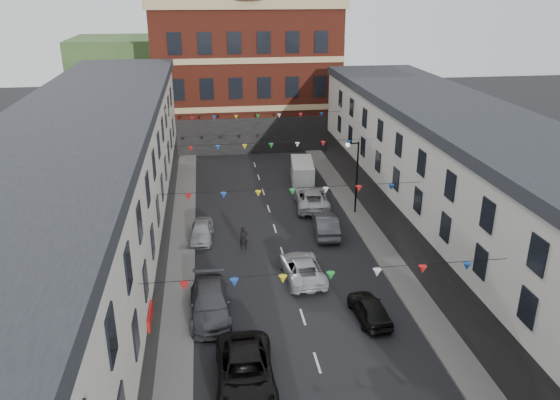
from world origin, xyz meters
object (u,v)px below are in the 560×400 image
car_right_e (326,224)px  car_right_f (312,198)px  street_lamp (354,168)px  car_left_c (245,372)px  car_right_d (370,309)px  moving_car (302,268)px  white_van (302,173)px  car_left_e (202,231)px  pedestrian (244,238)px  car_left_d (210,303)px

car_right_e → car_right_f: size_ratio=0.82×
street_lamp → car_right_e: size_ratio=1.29×
car_left_c → car_right_f: size_ratio=1.01×
car_right_d → car_right_f: bearing=-93.9°
moving_car → white_van: size_ratio=1.01×
street_lamp → car_right_f: 4.70m
car_left_c → moving_car: car_left_c is taller
street_lamp → white_van: size_ratio=1.21×
car_left_c → moving_car: bearing=66.7°
car_left_c → white_van: (7.40, 26.71, 0.30)m
street_lamp → car_right_d: 15.33m
car_left_c → car_right_e: 17.30m
car_left_e → car_right_f: car_right_f is taller
car_left_c → car_right_e: (7.20, 15.73, -0.03)m
moving_car → pedestrian: bearing=-56.0°
car_right_e → car_right_f: 5.40m
car_left_d → car_left_c: bearing=-76.8°
car_left_e → white_van: size_ratio=0.80×
car_left_c → car_right_f: 22.32m
car_right_e → street_lamp: bearing=-124.9°
street_lamp → car_right_d: size_ratio=1.54×
pedestrian → car_right_d: bearing=-59.4°
street_lamp → car_left_e: bearing=-165.4°
car_right_d → car_right_e: bearing=-93.9°
car_right_f → pedestrian: (-6.20, -7.11, 0.06)m
car_right_d → moving_car: bearing=-64.2°
car_right_d → white_van: size_ratio=0.78×
car_left_c → white_van: size_ratio=1.16×
car_right_f → white_van: size_ratio=1.15×
car_left_c → moving_car: 10.49m
car_left_e → white_van: (9.30, 10.66, 0.42)m
car_left_c → car_right_e: size_ratio=1.23×
car_left_d → moving_car: (5.81, 3.41, -0.09)m
car_right_d → moving_car: 5.80m
street_lamp → white_van: (-2.75, 7.51, -2.81)m
street_lamp → car_right_e: street_lamp is taller
white_van → pedestrian: bearing=-110.1°
white_van → pedestrian: (-6.40, -12.69, -0.25)m
moving_car → white_van: bearing=-102.8°
street_lamp → white_van: street_lamp is taller
car_left_c → car_left_d: bearing=104.6°
car_right_e → car_right_f: bearing=-84.5°
car_left_c → white_van: 27.72m
moving_car → pedestrian: (-3.33, 4.47, 0.15)m
street_lamp → car_right_d: (-2.95, -14.69, -3.24)m
white_van → car_left_e: bearing=-124.5°
car_left_e → car_right_f: size_ratio=0.70×
car_right_e → white_van: size_ratio=0.94×
car_left_d → car_left_e: bearing=92.2°
car_left_d → car_right_d: 8.83m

